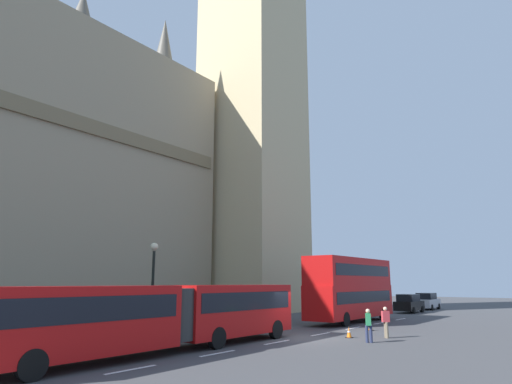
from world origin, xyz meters
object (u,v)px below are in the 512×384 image
(sedan_trailing, at_px, (427,301))
(traffic_cone_middle, at_px, (370,326))
(articulated_bus, at_px, (169,312))
(traffic_cone_west, at_px, (349,332))
(double_decker_bus, at_px, (351,287))
(street_lamp, at_px, (153,282))
(pedestrian_near_cones, at_px, (368,324))
(sedan_lead, at_px, (409,303))
(pedestrian_by_kerb, at_px, (386,321))

(sedan_trailing, height_order, traffic_cone_middle, sedan_trailing)
(articulated_bus, xyz_separation_m, traffic_cone_west, (9.71, -4.12, -1.46))
(double_decker_bus, relative_size, street_lamp, 2.07)
(pedestrian_near_cones, bearing_deg, sedan_lead, 13.76)
(pedestrian_by_kerb, bearing_deg, double_decker_bus, 35.82)
(pedestrian_near_cones, xyz_separation_m, pedestrian_by_kerb, (2.44, 0.01, 0.00))
(sedan_trailing, bearing_deg, street_lamp, 173.42)
(double_decker_bus, relative_size, sedan_lead, 2.48)
(pedestrian_near_cones, bearing_deg, pedestrian_by_kerb, 0.31)
(sedan_lead, xyz_separation_m, street_lamp, (-30.05, 4.39, 2.14))
(double_decker_bus, bearing_deg, pedestrian_near_cones, -150.93)
(articulated_bus, height_order, sedan_trailing, articulated_bus)
(articulated_bus, distance_m, pedestrian_near_cones, 10.27)
(traffic_cone_west, distance_m, pedestrian_near_cones, 2.28)
(traffic_cone_west, distance_m, traffic_cone_middle, 4.31)
(sedan_trailing, xyz_separation_m, traffic_cone_west, (-29.83, -4.39, -0.63))
(articulated_bus, distance_m, traffic_cone_middle, 14.51)
(double_decker_bus, height_order, sedan_lead, double_decker_bus)
(street_lamp, bearing_deg, sedan_lead, -8.30)
(street_lamp, bearing_deg, traffic_cone_middle, -35.87)
(double_decker_bus, distance_m, traffic_cone_west, 10.40)
(traffic_cone_west, height_order, pedestrian_by_kerb, pedestrian_by_kerb)
(double_decker_bus, distance_m, pedestrian_near_cones, 12.21)
(articulated_bus, xyz_separation_m, street_lamp, (2.79, 4.51, 1.31))
(traffic_cone_west, bearing_deg, articulated_bus, 156.98)
(street_lamp, bearing_deg, traffic_cone_west, -51.29)
(sedan_lead, distance_m, pedestrian_by_kerb, 22.81)
(pedestrian_by_kerb, bearing_deg, traffic_cone_west, 122.97)
(articulated_bus, bearing_deg, sedan_trailing, 0.39)
(sedan_lead, xyz_separation_m, traffic_cone_middle, (-18.86, -3.71, -0.63))
(sedan_lead, relative_size, street_lamp, 0.83)
(pedestrian_by_kerb, bearing_deg, sedan_trailing, 12.04)
(sedan_trailing, bearing_deg, traffic_cone_west, -171.62)
(sedan_trailing, bearing_deg, pedestrian_by_kerb, -167.96)
(traffic_cone_west, xyz_separation_m, pedestrian_by_kerb, (1.12, -1.73, 0.63))
(pedestrian_near_cones, bearing_deg, double_decker_bus, 29.07)
(traffic_cone_middle, xyz_separation_m, pedestrian_near_cones, (-5.60, -2.28, 0.63))
(articulated_bus, bearing_deg, pedestrian_by_kerb, -28.40)
(articulated_bus, bearing_deg, pedestrian_near_cones, -34.98)
(traffic_cone_west, xyz_separation_m, traffic_cone_middle, (4.28, 0.54, 0.00))
(sedan_trailing, distance_m, traffic_cone_west, 30.16)
(sedan_lead, relative_size, pedestrian_by_kerb, 2.60)
(sedan_trailing, height_order, pedestrian_by_kerb, sedan_trailing)
(traffic_cone_west, distance_m, pedestrian_by_kerb, 2.16)
(traffic_cone_middle, bearing_deg, double_decker_bus, 35.92)
(street_lamp, bearing_deg, double_decker_bus, -15.58)
(sedan_lead, height_order, street_lamp, street_lamp)
(articulated_bus, relative_size, pedestrian_near_cones, 9.75)
(pedestrian_near_cones, bearing_deg, traffic_cone_west, 52.82)
(traffic_cone_middle, height_order, pedestrian_near_cones, pedestrian_near_cones)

